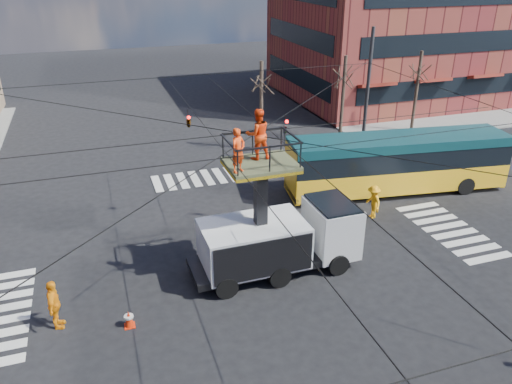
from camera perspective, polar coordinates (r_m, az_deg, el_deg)
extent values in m
plane|color=black|center=(21.46, -0.27, -8.57)|extent=(120.00, 120.00, 0.00)
cube|color=slate|center=(47.83, 16.18, 9.83)|extent=(18.00, 18.00, 0.12)
cube|color=maroon|center=(49.62, 16.20, 18.56)|extent=(20.00, 16.00, 14.00)
cube|color=black|center=(44.00, 21.28, 11.07)|extent=(17.00, 0.12, 1.58)
cube|color=black|center=(45.56, 4.71, 13.09)|extent=(0.12, 13.60, 1.58)
cube|color=black|center=(43.39, 22.02, 15.53)|extent=(17.00, 0.12, 1.57)
cube|color=black|center=(44.97, 4.88, 17.45)|extent=(0.12, 13.60, 1.57)
cylinder|color=#2D2D30|center=(34.79, 12.64, 11.41)|extent=(0.24, 0.24, 8.00)
cylinder|color=black|center=(30.14, -7.66, 13.04)|extent=(24.00, 0.03, 0.03)
cylinder|color=black|center=(9.72, 23.61, -17.24)|extent=(24.00, 0.03, 0.03)
cylinder|color=black|center=(25.20, 26.88, 8.17)|extent=(0.03, 24.00, 0.03)
cylinder|color=black|center=(18.84, -0.30, 6.52)|extent=(24.02, 24.02, 0.03)
cylinder|color=black|center=(18.84, -0.30, 6.52)|extent=(24.02, 24.02, 0.03)
cylinder|color=black|center=(17.87, 0.91, 4.44)|extent=(24.00, 0.03, 0.03)
cylinder|color=black|center=(20.02, -1.39, 6.75)|extent=(24.00, 0.03, 0.03)
cylinder|color=black|center=(18.65, -3.82, 4.97)|extent=(0.03, 24.00, 0.03)
cylinder|color=black|center=(19.36, 3.09, 5.75)|extent=(0.03, 24.00, 0.03)
imported|color=black|center=(22.58, 3.37, 7.54)|extent=(0.16, 0.20, 1.00)
imported|color=black|center=(23.28, -7.77, 8.54)|extent=(0.26, 1.24, 0.50)
cylinder|color=#382B21|center=(33.45, 0.61, 9.70)|extent=(0.24, 0.24, 6.00)
cylinder|color=#382B21|center=(35.80, 9.87, 10.37)|extent=(0.24, 0.24, 6.00)
cylinder|color=#382B21|center=(38.95, 17.84, 10.74)|extent=(0.24, 0.24, 6.00)
cube|color=black|center=(21.04, 2.05, -7.58)|extent=(7.02, 2.28, 0.30)
cube|color=silver|center=(21.48, 8.60, -4.02)|extent=(1.83, 2.42, 2.20)
cube|color=black|center=(21.11, 8.73, -2.12)|extent=(1.63, 2.32, 0.80)
cube|color=silver|center=(20.30, -0.29, -5.89)|extent=(4.23, 2.55, 1.80)
cylinder|color=black|center=(21.10, 9.34, -8.15)|extent=(0.90, 0.36, 0.90)
cylinder|color=black|center=(22.83, 6.66, -5.19)|extent=(0.90, 0.36, 0.90)
cylinder|color=black|center=(20.14, 2.70, -9.58)|extent=(0.90, 0.36, 0.90)
cylinder|color=black|center=(21.94, 0.47, -6.36)|extent=(0.90, 0.36, 0.90)
cylinder|color=black|center=(19.56, -3.41, -10.79)|extent=(0.90, 0.36, 0.90)
cylinder|color=black|center=(21.41, -5.13, -7.34)|extent=(0.90, 0.36, 0.90)
cube|color=black|center=(19.56, 0.53, -1.49)|extent=(0.46, 0.46, 3.49)
cube|color=#434529|center=(18.85, 0.55, 3.25)|extent=(2.62, 2.13, 0.12)
cube|color=yellow|center=(18.89, 0.55, 2.92)|extent=(2.62, 2.13, 0.12)
imported|color=#FF4210|center=(17.69, -2.05, 4.77)|extent=(0.71, 0.63, 1.63)
imported|color=#FF4210|center=(18.86, 0.21, 6.63)|extent=(0.96, 0.75, 1.96)
cube|color=yellow|center=(28.91, 15.66, 1.88)|extent=(12.37, 4.20, 1.30)
cube|color=black|center=(28.47, 15.94, 4.10)|extent=(12.37, 4.15, 1.10)
cube|color=#0D363C|center=(28.21, 16.13, 5.61)|extent=(12.37, 4.20, 0.50)
cube|color=yellow|center=(26.62, 4.18, 2.28)|extent=(0.58, 2.48, 2.80)
cube|color=yellow|center=(31.72, 25.56, 3.64)|extent=(0.58, 2.48, 2.80)
cube|color=black|center=(27.07, 4.00, 0.03)|extent=(0.50, 2.60, 0.30)
cube|color=gold|center=(26.18, 4.48, 4.82)|extent=(0.31, 1.60, 0.35)
cylinder|color=black|center=(26.52, 8.35, -0.63)|extent=(1.03, 0.43, 1.00)
cylinder|color=black|center=(28.55, 6.85, 1.39)|extent=(1.03, 0.43, 1.00)
cylinder|color=black|center=(29.92, 22.80, 0.65)|extent=(1.03, 0.43, 1.00)
cylinder|color=black|center=(31.73, 20.59, 2.40)|extent=(1.03, 0.43, 1.00)
cone|color=#FF2E0A|center=(18.80, -14.32, -13.86)|extent=(0.36, 0.36, 0.66)
imported|color=orange|center=(19.17, -22.05, -11.87)|extent=(0.61, 1.17, 1.92)
imported|color=#FFA410|center=(25.61, 13.25, -1.11)|extent=(0.69, 1.16, 1.75)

